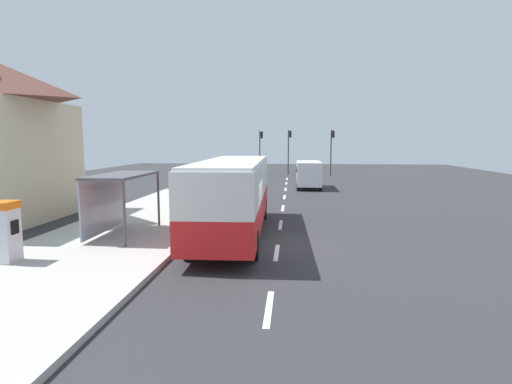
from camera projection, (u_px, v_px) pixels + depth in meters
name	position (u px, v px, depth m)	size (l,w,h in m)	color
ground_plane	(281.00, 197.00, 29.57)	(56.00, 92.00, 0.04)	#2D2D30
sidewalk_platform	(131.00, 229.00, 18.25)	(6.20, 30.00, 0.18)	#ADAAA3
lane_stripe_seg_0	(269.00, 308.00, 9.77)	(0.16, 2.20, 0.01)	silver
lane_stripe_seg_1	(277.00, 252.00, 14.72)	(0.16, 2.20, 0.01)	silver
lane_stripe_seg_2	(281.00, 225.00, 19.66)	(0.16, 2.20, 0.01)	silver
lane_stripe_seg_3	(283.00, 208.00, 24.61)	(0.16, 2.20, 0.01)	silver
lane_stripe_seg_4	(284.00, 197.00, 29.55)	(0.16, 2.20, 0.01)	silver
lane_stripe_seg_5	(286.00, 189.00, 34.49)	(0.16, 2.20, 0.01)	silver
lane_stripe_seg_6	(286.00, 183.00, 39.44)	(0.16, 2.20, 0.01)	silver
lane_stripe_seg_7	(287.00, 179.00, 44.38)	(0.16, 2.20, 0.01)	silver
bus	(233.00, 192.00, 17.35)	(2.80, 11.07, 3.21)	red
white_van	(308.00, 173.00, 35.18)	(2.05, 5.20, 2.30)	white
sedan_near	(303.00, 165.00, 56.05)	(1.95, 4.45, 1.52)	#B7B7BC
ticket_machine	(6.00, 231.00, 12.88)	(0.66, 0.76, 1.94)	silver
recycling_bin_yellow	(182.00, 215.00, 18.63)	(0.52, 0.52, 0.95)	yellow
recycling_bin_orange	(186.00, 212.00, 19.32)	(0.52, 0.52, 0.95)	orange
recycling_bin_red	(190.00, 210.00, 20.01)	(0.52, 0.52, 0.95)	red
traffic_light_near_side	(332.00, 146.00, 48.67)	(0.49, 0.28, 5.40)	#2D2D2D
traffic_light_far_side	(261.00, 146.00, 50.21)	(0.49, 0.28, 5.33)	#2D2D2D
traffic_light_median	(289.00, 145.00, 50.69)	(0.49, 0.28, 5.45)	#2D2D2D
bus_shelter	(115.00, 188.00, 16.63)	(1.80, 4.00, 2.50)	#4C4C51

